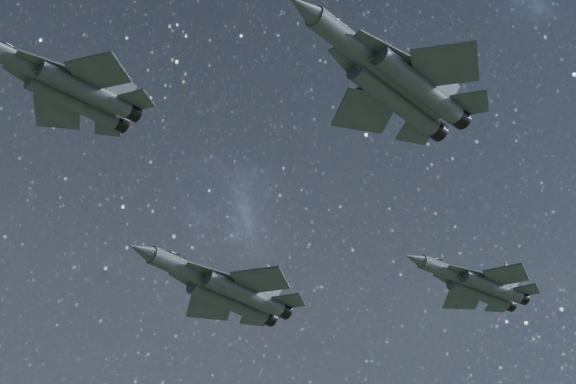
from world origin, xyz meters
TOP-DOWN VIEW (x-y plane):
  - jet_lead at (-20.50, 1.22)m, footprint 15.58×10.87m
  - jet_left at (1.02, 14.62)m, footprint 18.52×12.78m
  - jet_right at (-3.75, -16.07)m, footprint 17.62×12.04m
  - jet_slot at (23.22, 4.98)m, footprint 15.21×10.81m

SIDE VIEW (x-z plane):
  - jet_left at x=1.02m, z-range 152.63..157.28m
  - jet_right at x=-3.75m, z-range 153.19..157.61m
  - jet_slot at x=23.22m, z-range 155.78..159.65m
  - jet_lead at x=-20.50m, z-range 157.40..161.32m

